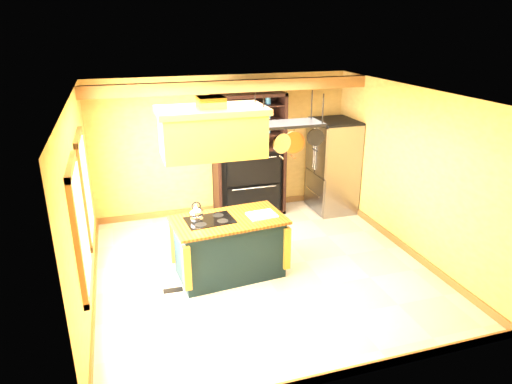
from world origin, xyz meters
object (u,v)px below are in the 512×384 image
range_hood (212,130)px  refrigerator (332,168)px  hutch (248,169)px  pot_rack (288,130)px  kitchen_island (229,246)px

range_hood → refrigerator: range_hood is taller
range_hood → hutch: range_hood is taller
pot_rack → hutch: (0.06, 2.25, -1.26)m
hutch → pot_rack: bearing=-91.4°
pot_rack → hutch: size_ratio=0.43×
range_hood → kitchen_island: bearing=0.2°
refrigerator → hutch: hutch is taller
kitchen_island → pot_rack: (0.91, 0.00, 1.71)m
range_hood → pot_rack: 1.11m
pot_rack → refrigerator: size_ratio=0.56×
pot_rack → refrigerator: bearing=48.1°
range_hood → pot_rack: same height
kitchen_island → hutch: bearing=61.5°
kitchen_island → hutch: hutch is taller
pot_rack → hutch: 2.58m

